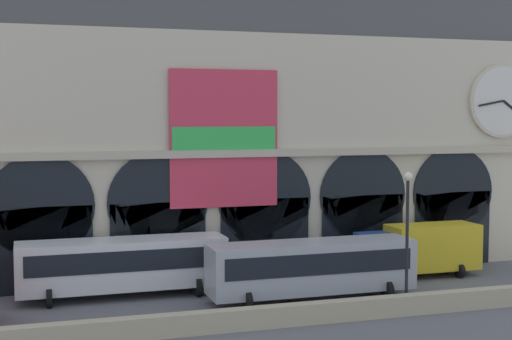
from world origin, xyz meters
The scene contains 7 objects.
ground_plane centered at (0.00, 0.00, 0.00)m, with size 200.00×200.00×0.00m, color slate.
quay_parapet_wall centered at (0.00, -4.89, 0.49)m, with size 90.00×0.70×0.97m, color #BCAD8C.
station_building centered at (0.02, 7.66, 9.15)m, with size 39.58×5.71×18.87m.
bus_midwest centered at (-8.68, 2.83, 1.78)m, with size 11.00×3.25×3.10m.
bus_center centered at (0.66, -0.87, 1.78)m, with size 11.00×3.25×3.10m.
box_truck_mideast centered at (8.96, 2.48, 1.70)m, with size 7.50×2.91×3.12m.
street_lamp_quayside centered at (4.42, -4.09, 4.41)m, with size 0.44×0.44×6.90m.
Camera 1 is at (-13.66, -36.24, 9.66)m, focal length 51.73 mm.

